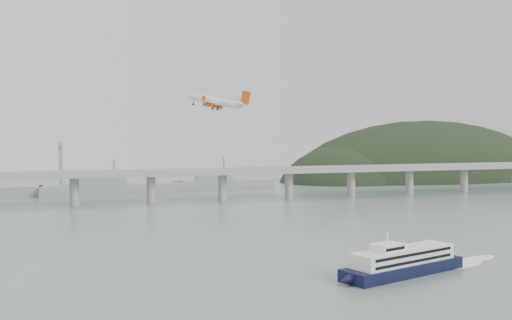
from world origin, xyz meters
name	(u,v)px	position (x,y,z in m)	size (l,w,h in m)	color
ground	(299,262)	(0.00, 0.00, 0.00)	(900.00, 900.00, 0.00)	slate
bridge	(193,177)	(-1.15, 200.00, 17.65)	(800.00, 22.00, 23.90)	gray
headland	(438,196)	(285.18, 331.75, -19.34)	(365.00, 155.00, 156.00)	black
ferry	(403,262)	(27.38, -28.39, 4.25)	(80.43, 34.13, 15.67)	black
airliner	(216,102)	(-8.14, 99.13, 64.82)	(32.54, 30.88, 10.71)	white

